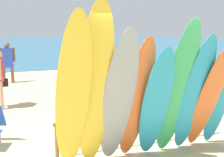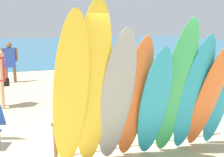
{
  "view_description": "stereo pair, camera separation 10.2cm",
  "coord_description": "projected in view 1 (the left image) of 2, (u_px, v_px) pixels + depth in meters",
  "views": [
    {
      "loc": [
        -2.39,
        -4.94,
        2.35
      ],
      "look_at": [
        0.0,
        1.49,
        1.1
      ],
      "focal_mm": 47.57,
      "sensor_mm": 36.0,
      "label": 1
    },
    {
      "loc": [
        -2.29,
        -4.98,
        2.35
      ],
      "look_at": [
        0.0,
        1.49,
        1.1
      ],
      "focal_mm": 47.57,
      "sensor_mm": 36.0,
      "label": 2
    }
  ],
  "objects": [
    {
      "name": "ground",
      "position": [
        43.0,
        63.0,
        18.71
      ],
      "size": [
        60.0,
        60.0,
        0.0
      ],
      "primitive_type": "plane",
      "color": "#D3BC8C"
    },
    {
      "name": "ocean_water",
      "position": [
        24.0,
        45.0,
        34.0
      ],
      "size": [
        60.0,
        40.0,
        0.02
      ],
      "primitive_type": "cube",
      "color": "teal",
      "rests_on": "ground"
    },
    {
      "name": "surfboard_rack",
      "position": [
        139.0,
        120.0,
        5.7
      ],
      "size": [
        3.29,
        0.07,
        0.68
      ],
      "color": "brown",
      "rests_on": "ground"
    },
    {
      "name": "surfboard_yellow_0",
      "position": [
        73.0,
        98.0,
        4.38
      ],
      "size": [
        0.54,
        1.11,
        2.57
      ],
      "primitive_type": "ellipsoid",
      "rotation": [
        0.39,
        0.0,
        -0.02
      ],
      "color": "yellow",
      "rests_on": "ground"
    },
    {
      "name": "surfboard_yellow_1",
      "position": [
        95.0,
        90.0,
        4.53
      ],
      "size": [
        0.6,
        0.98,
        2.73
      ],
      "primitive_type": "ellipsoid",
      "rotation": [
        0.31,
        0.0,
        -0.04
      ],
      "color": "yellow",
      "rests_on": "ground"
    },
    {
      "name": "surfboard_grey_2",
      "position": [
        119.0,
        100.0,
        4.75
      ],
      "size": [
        0.61,
        0.93,
        2.33
      ],
      "primitive_type": "ellipsoid",
      "rotation": [
        0.35,
        0.0,
        0.04
      ],
      "color": "#999EA3",
      "rests_on": "ground"
    },
    {
      "name": "surfboard_orange_3",
      "position": [
        137.0,
        101.0,
        4.94
      ],
      "size": [
        0.58,
        0.88,
        2.2
      ],
      "primitive_type": "ellipsoid",
      "rotation": [
        0.33,
        0.0,
        0.09
      ],
      "color": "orange",
      "rests_on": "ground"
    },
    {
      "name": "surfboard_teal_4",
      "position": [
        156.0,
        105.0,
        4.98
      ],
      "size": [
        0.58,
        0.93,
        2.04
      ],
      "primitive_type": "ellipsoid",
      "rotation": [
        0.39,
        0.0,
        -0.1
      ],
      "color": "#289EC6",
      "rests_on": "ground"
    },
    {
      "name": "surfboard_green_5",
      "position": [
        177.0,
        91.0,
        5.06
      ],
      "size": [
        0.59,
        0.93,
        2.47
      ],
      "primitive_type": "ellipsoid",
      "rotation": [
        0.34,
        0.0,
        0.03
      ],
      "color": "#38B266",
      "rests_on": "ground"
    },
    {
      "name": "surfboard_teal_6",
      "position": [
        194.0,
        96.0,
        5.25
      ],
      "size": [
        0.57,
        0.88,
        2.22
      ],
      "primitive_type": "ellipsoid",
      "rotation": [
        0.34,
        0.0,
        0.04
      ],
      "color": "#289EC6",
      "rests_on": "ground"
    },
    {
      "name": "surfboard_orange_7",
      "position": [
        208.0,
        99.0,
        5.37
      ],
      "size": [
        0.5,
        0.95,
        2.04
      ],
      "primitive_type": "ellipsoid",
      "rotation": [
        0.4,
        0.0,
        0.03
      ],
      "color": "orange",
      "rests_on": "ground"
    },
    {
      "name": "surfboard_teal_8",
      "position": [
        221.0,
        93.0,
        5.55
      ],
      "size": [
        0.52,
        0.79,
        2.18
      ],
      "primitive_type": "ellipsoid",
      "rotation": [
        0.31,
        0.0,
        -0.06
      ],
      "color": "#289EC6",
      "rests_on": "ground"
    },
    {
      "name": "beachgoer_photographing",
      "position": [
        118.0,
        65.0,
        11.16
      ],
      "size": [
        0.39,
        0.57,
        1.5
      ],
      "rotation": [
        0.0,
        0.0,
        1.52
      ],
      "color": "brown",
      "rests_on": "ground"
    },
    {
      "name": "beachgoer_near_rack",
      "position": [
        0.0,
        75.0,
        8.32
      ],
      "size": [
        0.43,
        0.62,
        1.64
      ],
      "rotation": [
        0.0,
        0.0,
        4.74
      ],
      "color": "tan",
      "rests_on": "ground"
    },
    {
      "name": "beachgoer_by_water",
      "position": [
        7.0,
        60.0,
        11.98
      ],
      "size": [
        0.63,
        0.27,
        1.66
      ],
      "rotation": [
        0.0,
        0.0,
        0.02
      ],
      "color": "brown",
      "rests_on": "ground"
    },
    {
      "name": "beachgoer_midbeach",
      "position": [
        81.0,
        78.0,
        7.93
      ],
      "size": [
        0.62,
        0.26,
        1.64
      ],
      "rotation": [
        0.0,
        0.0,
        3.21
      ],
      "color": "tan",
      "rests_on": "ground"
    },
    {
      "name": "beachgoer_strolling",
      "position": [
        128.0,
        59.0,
        13.04
      ],
      "size": [
        0.55,
        0.28,
        1.49
      ],
      "rotation": [
        0.0,
        0.0,
        3.41
      ],
      "color": "#9E704C",
      "rests_on": "ground"
    },
    {
      "name": "distant_boat",
      "position": [
        108.0,
        55.0,
        21.82
      ],
      "size": [
        3.84,
        1.38,
        0.3
      ],
      "color": "teal",
      "rests_on": "ground"
    }
  ]
}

